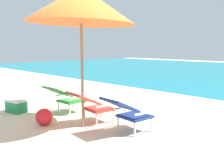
# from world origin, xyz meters

# --- Properties ---
(ground_plane) EXTENTS (40.00, 40.00, 0.00)m
(ground_plane) POSITION_xyz_m (0.00, 4.00, 0.00)
(ground_plane) COLOR beige
(lounge_chair_left) EXTENTS (0.56, 0.89, 0.68)m
(lounge_chair_left) POSITION_xyz_m (-1.01, -0.07, 0.40)
(lounge_chair_left) COLOR #338E3D
(lounge_chair_left) RESTS_ON ground_plane
(lounge_chair_center) EXTENTS (0.63, 0.93, 0.68)m
(lounge_chair_center) POSITION_xyz_m (-0.00, -0.12, 0.40)
(lounge_chair_center) COLOR red
(lounge_chair_center) RESTS_ON ground_plane
(lounge_chair_right) EXTENTS (0.62, 0.92, 0.68)m
(lounge_chair_right) POSITION_xyz_m (0.88, -0.02, 0.40)
(lounge_chair_right) COLOR navy
(lounge_chair_right) RESTS_ON ground_plane
(beach_umbrella_center) EXTENTS (2.84, 2.84, 2.64)m
(beach_umbrella_center) POSITION_xyz_m (0.05, -0.38, 2.28)
(beach_umbrella_center) COLOR olive
(beach_umbrella_center) RESTS_ON ground_plane
(beach_ball) EXTENTS (0.34, 0.34, 0.34)m
(beach_ball) POSITION_xyz_m (-0.59, -0.86, 0.17)
(beach_ball) COLOR red
(beach_ball) RESTS_ON ground_plane
(cooler_box) EXTENTS (0.53, 0.42, 0.32)m
(cooler_box) POSITION_xyz_m (-1.94, -0.82, 0.16)
(cooler_box) COLOR #1E844C
(cooler_box) RESTS_ON ground_plane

